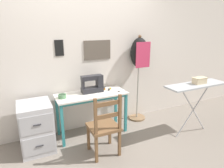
# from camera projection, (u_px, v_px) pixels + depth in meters

# --- Properties ---
(ground_plane) EXTENTS (14.00, 14.00, 0.00)m
(ground_plane) POSITION_uv_depth(u_px,v_px,m) (98.00, 139.00, 3.18)
(ground_plane) COLOR gray
(wall_back) EXTENTS (10.00, 0.07, 2.55)m
(wall_back) POSITION_uv_depth(u_px,v_px,m) (84.00, 55.00, 3.26)
(wall_back) COLOR silver
(wall_back) RESTS_ON ground_plane
(sewing_table) EXTENTS (1.13, 0.45, 0.70)m
(sewing_table) POSITION_uv_depth(u_px,v_px,m) (92.00, 100.00, 3.19)
(sewing_table) COLOR silver
(sewing_table) RESTS_ON ground_plane
(sewing_machine) EXTENTS (0.36, 0.15, 0.30)m
(sewing_machine) POSITION_uv_depth(u_px,v_px,m) (93.00, 84.00, 3.22)
(sewing_machine) COLOR #28282D
(sewing_machine) RESTS_ON sewing_table
(fabric_bowl) EXTENTS (0.12, 0.12, 0.06)m
(fabric_bowl) POSITION_uv_depth(u_px,v_px,m) (62.00, 96.00, 2.97)
(fabric_bowl) COLOR #56895B
(fabric_bowl) RESTS_ON sewing_table
(scissors) EXTENTS (0.14, 0.06, 0.01)m
(scissors) POSITION_uv_depth(u_px,v_px,m) (121.00, 91.00, 3.28)
(scissors) COLOR silver
(scissors) RESTS_ON sewing_table
(thread_spool_near_machine) EXTENTS (0.04, 0.04, 0.04)m
(thread_spool_near_machine) POSITION_uv_depth(u_px,v_px,m) (104.00, 89.00, 3.34)
(thread_spool_near_machine) COLOR orange
(thread_spool_near_machine) RESTS_ON sewing_table
(thread_spool_mid_table) EXTENTS (0.03, 0.03, 0.04)m
(thread_spool_mid_table) POSITION_uv_depth(u_px,v_px,m) (109.00, 89.00, 3.31)
(thread_spool_mid_table) COLOR black
(thread_spool_mid_table) RESTS_ON sewing_table
(thread_spool_far_edge) EXTENTS (0.04, 0.04, 0.03)m
(thread_spool_far_edge) POSITION_uv_depth(u_px,v_px,m) (110.00, 88.00, 3.39)
(thread_spool_far_edge) COLOR yellow
(thread_spool_far_edge) RESTS_ON sewing_table
(wooden_chair) EXTENTS (0.40, 0.38, 0.90)m
(wooden_chair) POSITION_uv_depth(u_px,v_px,m) (104.00, 127.00, 2.72)
(wooden_chair) COLOR brown
(wooden_chair) RESTS_ON ground_plane
(filing_cabinet) EXTENTS (0.45, 0.53, 0.71)m
(filing_cabinet) POSITION_uv_depth(u_px,v_px,m) (36.00, 127.00, 2.85)
(filing_cabinet) COLOR #B7B7BC
(filing_cabinet) RESTS_ON ground_plane
(dress_form) EXTENTS (0.33, 0.32, 1.59)m
(dress_form) POSITION_uv_depth(u_px,v_px,m) (139.00, 58.00, 3.56)
(dress_form) COLOR #846647
(dress_form) RESTS_ON ground_plane
(ironing_board) EXTENTS (1.05, 0.30, 0.87)m
(ironing_board) POSITION_uv_depth(u_px,v_px,m) (196.00, 87.00, 3.14)
(ironing_board) COLOR #ADB2B7
(ironing_board) RESTS_ON ground_plane
(storage_box) EXTENTS (0.22, 0.12, 0.10)m
(storage_box) POSITION_uv_depth(u_px,v_px,m) (199.00, 80.00, 3.14)
(storage_box) COLOR beige
(storage_box) RESTS_ON ironing_board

